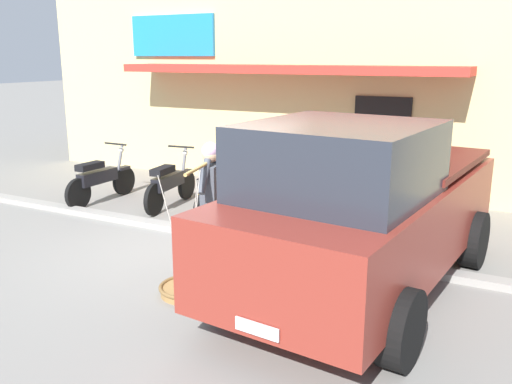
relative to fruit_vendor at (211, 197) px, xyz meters
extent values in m
plane|color=gray|center=(-0.47, 0.35, -0.98)|extent=(90.00, 90.00, 0.00)
cube|color=gray|center=(-0.47, 1.05, -0.93)|extent=(20.00, 0.24, 0.10)
cylinder|color=#2D2823|center=(-0.02, 0.09, -0.55)|extent=(0.15, 0.15, 0.86)
cylinder|color=#2D2823|center=(0.02, -0.09, -0.55)|extent=(0.15, 0.15, 0.86)
cube|color=#474C56|center=(0.00, 0.00, 0.15)|extent=(0.27, 0.38, 0.54)
sphere|color=#E0B78E|center=(0.00, 0.00, 0.56)|extent=(0.21, 0.21, 0.21)
sphere|color=#D1A8CC|center=(0.00, 0.00, 0.61)|extent=(0.22, 0.22, 0.22)
cylinder|color=#474C56|center=(-0.05, 0.23, 0.32)|extent=(0.16, 0.35, 0.43)
cylinder|color=#474C56|center=(0.05, -0.23, 0.32)|extent=(0.16, 0.35, 0.43)
cylinder|color=tan|center=(0.00, 0.00, 0.47)|extent=(0.43, 1.70, 0.04)
cylinder|color=#9E7542|center=(-0.19, 0.85, -0.93)|extent=(0.67, 0.67, 0.09)
torus|color=brown|center=(-0.19, 0.85, -0.88)|extent=(0.71, 0.71, 0.05)
sphere|color=#B1201C|center=(-0.30, 0.91, -0.85)|extent=(0.08, 0.08, 0.08)
sphere|color=yellow|center=(-0.23, 1.02, -0.84)|extent=(0.09, 0.09, 0.09)
sphere|color=gold|center=(-0.10, 0.97, -0.84)|extent=(0.10, 0.10, 0.10)
sphere|color=gold|center=(-0.37, 0.81, -0.85)|extent=(0.08, 0.08, 0.08)
sphere|color=#B4211C|center=(-0.20, 0.64, -0.80)|extent=(0.08, 0.08, 0.08)
cylinder|color=silver|center=(-0.19, 1.00, -0.21)|extent=(0.01, 0.32, 1.36)
cylinder|color=silver|center=(-0.33, 0.77, -0.21)|extent=(0.28, 0.17, 1.36)
cylinder|color=silver|center=(-0.06, 0.77, -0.21)|extent=(0.28, 0.17, 1.36)
cylinder|color=#9E7542|center=(0.19, -0.85, -0.93)|extent=(0.67, 0.67, 0.09)
torus|color=brown|center=(0.19, -0.85, -0.88)|extent=(0.71, 0.71, 0.05)
sphere|color=#B0201B|center=(0.25, -0.84, -0.85)|extent=(0.08, 0.08, 0.08)
sphere|color=#6EAA41|center=(0.25, -0.79, -0.85)|extent=(0.08, 0.08, 0.08)
sphere|color=red|center=(0.17, -0.72, -0.85)|extent=(0.08, 0.08, 0.08)
sphere|color=gold|center=(0.13, -0.78, -0.84)|extent=(0.09, 0.09, 0.09)
cylinder|color=silver|center=(0.19, -0.69, -0.21)|extent=(0.01, 0.32, 1.36)
cylinder|color=silver|center=(0.06, -0.92, -0.21)|extent=(0.28, 0.17, 1.36)
cylinder|color=silver|center=(0.33, -0.92, -0.21)|extent=(0.28, 0.17, 1.36)
cylinder|color=black|center=(-3.68, 2.53, -0.69)|extent=(0.09, 0.58, 0.58)
cylinder|color=black|center=(-3.70, 1.29, -0.69)|extent=(0.09, 0.58, 0.58)
cube|color=black|center=(-3.68, 2.53, -0.43)|extent=(0.14, 0.28, 0.06)
cube|color=black|center=(-3.69, 1.81, -0.47)|extent=(0.21, 0.90, 0.24)
cube|color=black|center=(-3.70, 1.63, -0.23)|extent=(0.23, 0.56, 0.12)
cylinder|color=slate|center=(-3.68, 2.43, -0.30)|extent=(0.06, 0.30, 0.76)
cylinder|color=black|center=(-3.69, 2.35, 0.09)|extent=(0.54, 0.04, 0.04)
sphere|color=silver|center=(-3.68, 2.51, -0.05)|extent=(0.11, 0.11, 0.11)
cylinder|color=black|center=(-2.36, 2.84, -0.69)|extent=(0.15, 0.59, 0.58)
cylinder|color=black|center=(-2.21, 1.61, -0.69)|extent=(0.15, 0.59, 0.58)
cube|color=black|center=(-2.36, 2.84, -0.43)|extent=(0.17, 0.30, 0.06)
cube|color=black|center=(-2.27, 2.12, -0.47)|extent=(0.31, 0.92, 0.24)
cube|color=black|center=(-2.25, 1.94, -0.23)|extent=(0.29, 0.58, 0.12)
cylinder|color=slate|center=(-2.35, 2.74, -0.30)|extent=(0.10, 0.30, 0.76)
cylinder|color=black|center=(-2.34, 2.66, 0.09)|extent=(0.54, 0.10, 0.04)
sphere|color=silver|center=(-2.36, 2.82, -0.05)|extent=(0.11, 0.11, 0.11)
cylinder|color=black|center=(-1.26, 2.59, -0.69)|extent=(0.18, 0.59, 0.58)
cylinder|color=black|center=(-1.05, 1.37, -0.69)|extent=(0.18, 0.59, 0.58)
cube|color=orange|center=(-1.26, 2.59, -0.43)|extent=(0.19, 0.30, 0.06)
cube|color=orange|center=(-1.14, 1.88, -0.47)|extent=(0.35, 0.92, 0.24)
cube|color=black|center=(-1.11, 1.71, -0.23)|extent=(0.31, 0.59, 0.12)
cylinder|color=slate|center=(-1.24, 2.49, -0.30)|extent=(0.11, 0.30, 0.76)
cylinder|color=black|center=(-1.23, 2.41, 0.09)|extent=(0.54, 0.13, 0.04)
sphere|color=silver|center=(-1.26, 2.57, -0.05)|extent=(0.11, 0.11, 0.11)
cube|color=maroon|center=(1.98, 0.29, -0.12)|extent=(2.38, 4.87, 0.96)
cube|color=#282D38|center=(1.90, -0.53, 0.74)|extent=(1.94, 2.05, 0.76)
cube|color=maroon|center=(2.09, 1.34, 0.46)|extent=(2.04, 2.53, 0.08)
cylinder|color=black|center=(2.77, -1.26, -0.60)|extent=(0.34, 0.78, 0.76)
cylinder|color=black|center=(0.88, -1.06, -0.60)|extent=(0.34, 0.78, 0.76)
cylinder|color=black|center=(3.08, 1.64, -0.60)|extent=(0.34, 0.78, 0.76)
cylinder|color=black|center=(1.19, 1.84, -0.60)|extent=(0.34, 0.78, 0.76)
cube|color=silver|center=(1.73, -2.07, -0.48)|extent=(0.44, 0.06, 0.12)
cube|color=#DBC684|center=(-0.96, 7.21, 1.12)|extent=(13.00, 5.00, 4.20)
cube|color=red|center=(-0.96, 4.21, 1.52)|extent=(7.15, 1.00, 0.16)
cube|color=#1E84D1|center=(-3.89, 4.66, 2.22)|extent=(2.20, 0.08, 0.90)
cube|color=black|center=(0.99, 4.69, 0.02)|extent=(1.10, 0.06, 2.00)
camera|label=1|loc=(3.66, -5.80, 1.78)|focal=38.12mm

